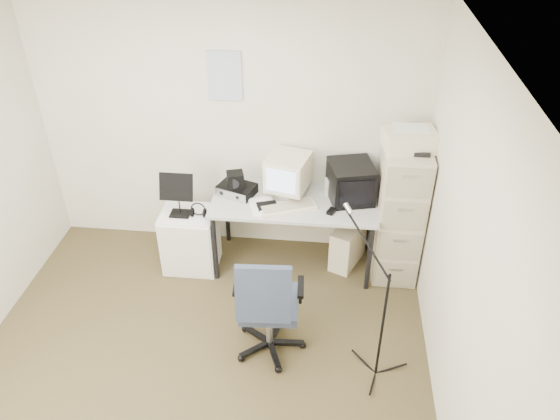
# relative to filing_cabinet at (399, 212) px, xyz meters

# --- Properties ---
(floor) EXTENTS (3.60, 3.60, 0.01)m
(floor) POSITION_rel_filing_cabinet_xyz_m (-1.58, -1.48, -0.66)
(floor) COLOR #3B311C
(floor) RESTS_ON ground
(ceiling) EXTENTS (3.60, 3.60, 0.01)m
(ceiling) POSITION_rel_filing_cabinet_xyz_m (-1.58, -1.48, 1.85)
(ceiling) COLOR white
(ceiling) RESTS_ON ground
(wall_back) EXTENTS (3.60, 0.02, 2.50)m
(wall_back) POSITION_rel_filing_cabinet_xyz_m (-1.58, 0.32, 0.60)
(wall_back) COLOR beige
(wall_back) RESTS_ON ground
(wall_right) EXTENTS (0.02, 3.60, 2.50)m
(wall_right) POSITION_rel_filing_cabinet_xyz_m (0.22, -1.48, 0.60)
(wall_right) COLOR beige
(wall_right) RESTS_ON ground
(wall_calendar) EXTENTS (0.30, 0.02, 0.44)m
(wall_calendar) POSITION_rel_filing_cabinet_xyz_m (-1.60, 0.31, 1.10)
(wall_calendar) COLOR white
(wall_calendar) RESTS_ON wall_back
(filing_cabinet) EXTENTS (0.40, 0.60, 1.30)m
(filing_cabinet) POSITION_rel_filing_cabinet_xyz_m (0.00, 0.00, 0.00)
(filing_cabinet) COLOR beige
(filing_cabinet) RESTS_ON floor
(printer) EXTENTS (0.48, 0.37, 0.16)m
(printer) POSITION_rel_filing_cabinet_xyz_m (0.00, -0.02, 0.73)
(printer) COLOR beige
(printer) RESTS_ON filing_cabinet
(desk) EXTENTS (1.50, 0.70, 0.73)m
(desk) POSITION_rel_filing_cabinet_xyz_m (-0.95, -0.03, -0.29)
(desk) COLOR beige
(desk) RESTS_ON floor
(crt_monitor) EXTENTS (0.43, 0.44, 0.39)m
(crt_monitor) POSITION_rel_filing_cabinet_xyz_m (-1.02, 0.08, 0.27)
(crt_monitor) COLOR beige
(crt_monitor) RESTS_ON desk
(crt_tv) EXTENTS (0.46, 0.48, 0.34)m
(crt_tv) POSITION_rel_filing_cabinet_xyz_m (-0.45, 0.06, 0.25)
(crt_tv) COLOR black
(crt_tv) RESTS_ON desk
(desk_speaker) EXTENTS (0.10, 0.10, 0.15)m
(desk_speaker) POSITION_rel_filing_cabinet_xyz_m (-0.64, 0.12, 0.15)
(desk_speaker) COLOR silver
(desk_speaker) RESTS_ON desk
(keyboard) EXTENTS (0.53, 0.36, 0.03)m
(keyboard) POSITION_rel_filing_cabinet_xyz_m (-1.00, -0.18, 0.09)
(keyboard) COLOR beige
(keyboard) RESTS_ON desk
(mouse) EXTENTS (0.09, 0.11, 0.03)m
(mouse) POSITION_rel_filing_cabinet_xyz_m (-0.61, -0.20, 0.09)
(mouse) COLOR black
(mouse) RESTS_ON desk
(radio_receiver) EXTENTS (0.39, 0.33, 0.09)m
(radio_receiver) POSITION_rel_filing_cabinet_xyz_m (-1.49, 0.02, 0.13)
(radio_receiver) COLOR black
(radio_receiver) RESTS_ON desk
(radio_speaker) EXTENTS (0.18, 0.17, 0.15)m
(radio_speaker) POSITION_rel_filing_cabinet_xyz_m (-1.49, -0.01, 0.25)
(radio_speaker) COLOR black
(radio_speaker) RESTS_ON radio_receiver
(papers) EXTENTS (0.30, 0.35, 0.02)m
(papers) POSITION_rel_filing_cabinet_xyz_m (-1.22, -0.18, 0.09)
(papers) COLOR white
(papers) RESTS_ON desk
(pc_tower) EXTENTS (0.36, 0.50, 0.42)m
(pc_tower) POSITION_rel_filing_cabinet_xyz_m (-0.43, 0.04, -0.44)
(pc_tower) COLOR beige
(pc_tower) RESTS_ON floor
(office_chair) EXTENTS (0.61, 0.61, 1.00)m
(office_chair) POSITION_rel_filing_cabinet_xyz_m (-1.05, -1.13, -0.15)
(office_chair) COLOR #2E3A50
(office_chair) RESTS_ON floor
(side_cart) EXTENTS (0.49, 0.40, 0.61)m
(side_cart) POSITION_rel_filing_cabinet_xyz_m (-1.92, -0.17, -0.34)
(side_cart) COLOR white
(side_cart) RESTS_ON floor
(music_stand) EXTENTS (0.34, 0.27, 0.44)m
(music_stand) POSITION_rel_filing_cabinet_xyz_m (-1.98, -0.20, 0.18)
(music_stand) COLOR black
(music_stand) RESTS_ON side_cart
(headphones) EXTENTS (0.18, 0.18, 0.03)m
(headphones) POSITION_rel_filing_cabinet_xyz_m (-1.81, -0.21, 0.01)
(headphones) COLOR black
(headphones) RESTS_ON side_cart
(mic_stand) EXTENTS (0.03, 0.03, 1.31)m
(mic_stand) POSITION_rel_filing_cabinet_xyz_m (-0.20, -1.31, 0.01)
(mic_stand) COLOR black
(mic_stand) RESTS_ON floor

